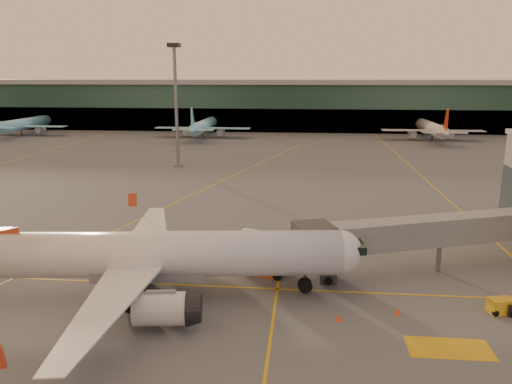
# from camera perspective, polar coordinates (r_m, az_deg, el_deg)

# --- Properties ---
(ground) EXTENTS (600.00, 600.00, 0.00)m
(ground) POSITION_cam_1_polar(r_m,az_deg,el_deg) (43.10, -4.78, -13.45)
(ground) COLOR #4C4F54
(ground) RESTS_ON ground
(taxi_markings) EXTENTS (100.12, 173.00, 0.01)m
(taxi_markings) POSITION_cam_1_polar(r_m,az_deg,el_deg) (85.80, -4.23, 0.21)
(taxi_markings) COLOR gold
(taxi_markings) RESTS_ON ground
(terminal) EXTENTS (400.00, 20.00, 17.60)m
(terminal) POSITION_cam_1_polar(r_m,az_deg,el_deg) (180.06, 3.46, 9.88)
(terminal) COLOR #19382D
(terminal) RESTS_ON ground
(mast_west_near) EXTENTS (2.40, 2.40, 25.60)m
(mast_west_near) POSITION_cam_1_polar(r_m,az_deg,el_deg) (107.44, -9.15, 10.72)
(mast_west_near) COLOR slate
(mast_west_near) RESTS_ON ground
(distant_aircraft_row) EXTENTS (290.00, 34.00, 13.00)m
(distant_aircraft_row) POSITION_cam_1_polar(r_m,az_deg,el_deg) (159.54, -4.55, 6.27)
(distant_aircraft_row) COLOR #92E0F5
(distant_aircraft_row) RESTS_ON ground
(main_airplane) EXTENTS (38.78, 35.08, 11.71)m
(main_airplane) POSITION_cam_1_polar(r_m,az_deg,el_deg) (45.12, -12.28, -7.19)
(main_airplane) COLOR silver
(main_airplane) RESTS_ON ground
(jet_bridge) EXTENTS (30.16, 13.68, 5.82)m
(jet_bridge) POSITION_cam_1_polar(r_m,az_deg,el_deg) (53.88, 21.65, -4.17)
(jet_bridge) COLOR slate
(jet_bridge) RESTS_ON ground
(catering_truck) EXTENTS (5.69, 3.78, 4.07)m
(catering_truck) POSITION_cam_1_polar(r_m,az_deg,el_deg) (49.61, 0.92, -6.81)
(catering_truck) COLOR #C1501B
(catering_truck) RESTS_ON ground
(gpu_cart) EXTENTS (2.36, 1.75, 1.24)m
(gpu_cart) POSITION_cam_1_polar(r_m,az_deg,el_deg) (47.13, 26.25, -11.61)
(gpu_cart) COLOR gold
(gpu_cart) RESTS_ON ground
(cone_nose) EXTENTS (0.44, 0.44, 0.56)m
(cone_nose) POSITION_cam_1_polar(r_m,az_deg,el_deg) (43.96, 15.88, -12.98)
(cone_nose) COLOR #FF410D
(cone_nose) RESTS_ON ground
(cone_wing_left) EXTENTS (0.41, 0.41, 0.53)m
(cone_wing_left) POSITION_cam_1_polar(r_m,az_deg,el_deg) (62.80, -8.68, -4.58)
(cone_wing_left) COLOR #FF410D
(cone_wing_left) RESTS_ON ground
(cone_fwd) EXTENTS (0.47, 0.47, 0.60)m
(cone_fwd) POSITION_cam_1_polar(r_m,az_deg,el_deg) (41.91, 9.44, -13.96)
(cone_fwd) COLOR #FF410D
(cone_fwd) RESTS_ON ground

